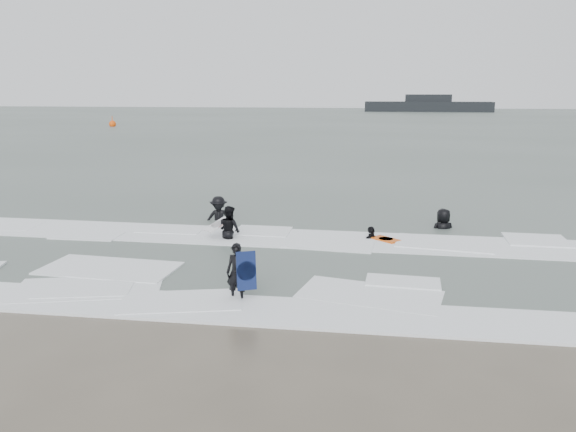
% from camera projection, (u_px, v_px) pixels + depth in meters
% --- Properties ---
extents(ground, '(320.00, 320.00, 0.00)m').
position_uv_depth(ground, '(255.00, 302.00, 13.95)').
color(ground, brown).
rests_on(ground, ground).
extents(sea, '(320.00, 320.00, 0.00)m').
position_uv_depth(sea, '(363.00, 123.00, 90.97)').
color(sea, '#47544C').
rests_on(sea, ground).
extents(surfer_centre, '(0.59, 0.44, 1.50)m').
position_uv_depth(surfer_centre, '(237.00, 301.00, 14.06)').
color(surfer_centre, black).
rests_on(surfer_centre, ground).
extents(surfer_wading, '(1.09, 1.04, 1.77)m').
position_uv_depth(surfer_wading, '(230.00, 240.00, 19.81)').
color(surfer_wading, black).
rests_on(surfer_wading, ground).
extents(surfer_breaker, '(1.32, 0.90, 1.89)m').
position_uv_depth(surfer_breaker, '(219.00, 222.00, 22.50)').
color(surfer_breaker, black).
rests_on(surfer_breaker, ground).
extents(surfer_right_near, '(1.02, 0.86, 1.64)m').
position_uv_depth(surfer_right_near, '(371.00, 240.00, 19.78)').
color(surfer_right_near, black).
rests_on(surfer_right_near, ground).
extents(surfer_right_far, '(1.11, 0.90, 1.96)m').
position_uv_depth(surfer_right_far, '(443.00, 229.00, 21.28)').
color(surfer_right_far, black).
rests_on(surfer_right_far, ground).
extents(surf_foam, '(30.03, 9.06, 0.09)m').
position_uv_depth(surf_foam, '(281.00, 258.00, 17.50)').
color(surf_foam, white).
rests_on(surf_foam, ground).
extents(bodyboards, '(6.86, 7.04, 1.25)m').
position_uv_depth(bodyboards, '(287.00, 242.00, 17.65)').
color(bodyboards, '#0E1A45').
rests_on(bodyboards, ground).
extents(buoy, '(1.00, 1.00, 1.65)m').
position_uv_depth(buoy, '(113.00, 124.00, 81.64)').
color(buoy, '#EF4C0A').
rests_on(buoy, ground).
extents(vessel_horizon, '(30.92, 5.52, 4.20)m').
position_uv_depth(vessel_horizon, '(428.00, 106.00, 139.27)').
color(vessel_horizon, black).
rests_on(vessel_horizon, ground).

